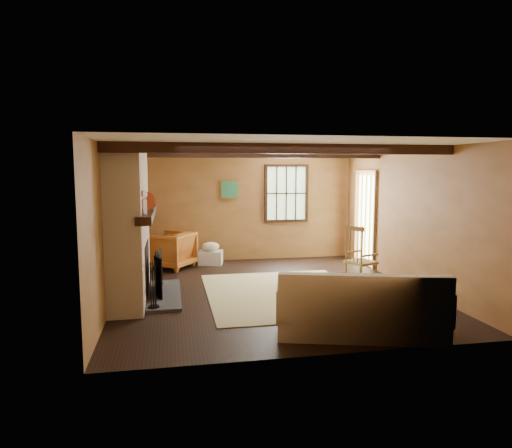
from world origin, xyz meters
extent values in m
plane|color=black|center=(0.00, 0.00, 0.00)|extent=(5.50, 5.50, 0.00)
cube|color=#AB693C|center=(0.00, 2.75, 1.20)|extent=(5.00, 0.02, 2.40)
cube|color=#AB693C|center=(0.00, -2.75, 1.20)|extent=(5.00, 0.02, 2.40)
cube|color=#AB693C|center=(-2.50, 0.00, 1.20)|extent=(0.02, 5.50, 2.40)
cube|color=#AB693C|center=(2.50, 0.00, 1.20)|extent=(0.02, 5.50, 2.40)
cube|color=white|center=(0.00, 0.00, 2.40)|extent=(5.00, 5.50, 0.02)
cube|color=black|center=(0.00, -1.20, 2.33)|extent=(5.00, 0.12, 0.14)
cube|color=black|center=(0.00, 1.20, 2.33)|extent=(5.00, 0.12, 0.14)
cube|color=black|center=(1.00, 2.72, 1.50)|extent=(1.02, 0.06, 1.32)
cube|color=beige|center=(1.00, 2.75, 1.50)|extent=(0.90, 0.01, 1.20)
cube|color=black|center=(1.00, 2.73, 1.50)|extent=(0.90, 0.03, 0.02)
cube|color=brown|center=(2.47, 1.70, 1.00)|extent=(0.06, 1.00, 2.06)
cube|color=beige|center=(2.50, 1.70, 1.00)|extent=(0.01, 0.80, 1.85)
cube|color=brown|center=(-0.30, 2.72, 1.60)|extent=(0.42, 0.03, 0.42)
cube|color=#246D5B|center=(-0.30, 2.71, 1.60)|extent=(0.36, 0.01, 0.36)
cube|color=brown|center=(-2.25, 0.00, 1.20)|extent=(0.50, 2.20, 2.40)
cube|color=black|center=(-2.18, 0.00, 0.45)|extent=(0.38, 1.00, 0.85)
cube|color=#3C3C41|center=(-1.75, 0.00, 0.03)|extent=(0.55, 1.80, 0.05)
cube|color=black|center=(-1.97, 0.00, 1.35)|extent=(0.22, 2.30, 0.12)
cube|color=black|center=(-1.82, -0.24, 0.37)|extent=(0.13, 0.31, 0.64)
cube|color=black|center=(-1.82, 0.09, 0.37)|extent=(0.03, 0.32, 0.64)
cube|color=black|center=(-1.82, 0.42, 0.37)|extent=(0.11, 0.31, 0.64)
cylinder|color=black|center=(-1.88, -0.76, 0.06)|extent=(0.17, 0.17, 0.02)
cylinder|color=black|center=(-1.91, -0.80, 0.39)|extent=(0.01, 0.01, 0.68)
cylinder|color=black|center=(-1.88, -0.76, 0.39)|extent=(0.01, 0.01, 0.68)
cylinder|color=black|center=(-1.85, -0.73, 0.39)|extent=(0.01, 0.01, 0.68)
cylinder|color=white|center=(-1.98, -0.79, 1.52)|extent=(0.10, 0.10, 0.22)
sphere|color=white|center=(-1.98, -0.79, 1.69)|extent=(0.12, 0.12, 0.12)
cylinder|color=#B13414|center=(-1.98, -0.28, 1.56)|extent=(0.30, 0.10, 0.30)
cube|color=black|center=(-1.98, 0.06, 1.47)|extent=(0.23, 0.17, 0.11)
cylinder|color=black|center=(-1.98, 0.36, 1.46)|extent=(0.07, 0.07, 0.09)
cylinder|color=black|center=(-1.98, 0.59, 1.45)|extent=(0.08, 0.08, 0.09)
cube|color=#D0C68B|center=(0.20, -0.20, 0.00)|extent=(2.50, 3.00, 0.01)
cube|color=tan|center=(1.69, 0.08, 0.41)|extent=(0.56, 0.57, 0.05)
cube|color=brown|center=(1.52, 0.01, 1.03)|extent=(0.20, 0.41, 0.07)
cylinder|color=brown|center=(1.93, -0.02, 0.21)|extent=(0.03, 0.03, 0.40)
cylinder|color=brown|center=(1.79, 0.32, 0.21)|extent=(0.03, 0.03, 0.40)
cylinder|color=brown|center=(1.59, -0.16, 0.21)|extent=(0.03, 0.03, 0.40)
cylinder|color=brown|center=(1.45, 0.18, 0.21)|extent=(0.03, 0.03, 0.40)
cylinder|color=brown|center=(1.59, -0.16, 0.74)|extent=(0.03, 0.03, 0.69)
cylinder|color=brown|center=(1.45, 0.18, 0.74)|extent=(0.03, 0.03, 0.69)
cylinder|color=brown|center=(1.56, -0.07, 0.72)|extent=(0.02, 0.02, 0.57)
cylinder|color=brown|center=(1.52, 0.01, 0.72)|extent=(0.02, 0.02, 0.57)
cylinder|color=brown|center=(1.49, 0.10, 0.72)|extent=(0.02, 0.02, 0.57)
cube|color=brown|center=(1.77, -0.11, 0.57)|extent=(0.37, 0.18, 0.03)
cube|color=brown|center=(1.61, 0.27, 0.57)|extent=(0.37, 0.18, 0.03)
cube|color=brown|center=(1.76, -0.09, 0.01)|extent=(0.74, 0.33, 0.03)
cube|color=brown|center=(1.62, 0.25, 0.01)|extent=(0.74, 0.33, 0.03)
cube|color=white|center=(0.70, -2.14, 0.22)|extent=(2.18, 1.41, 0.44)
cube|color=white|center=(0.60, -2.51, 0.55)|extent=(1.98, 0.69, 0.55)
cube|color=white|center=(-0.22, -1.88, 0.42)|extent=(0.38, 0.91, 0.40)
cube|color=white|center=(1.62, -2.40, 0.42)|extent=(0.38, 0.91, 0.40)
ellipsoid|color=white|center=(1.21, -2.18, 0.55)|extent=(0.38, 0.22, 0.36)
cylinder|color=brown|center=(-2.09, 2.47, 0.07)|extent=(0.45, 0.14, 0.14)
cylinder|color=brown|center=(-1.95, 2.47, 0.07)|extent=(0.45, 0.14, 0.14)
cylinder|color=brown|center=(-1.80, 2.47, 0.07)|extent=(0.45, 0.14, 0.14)
cylinder|color=brown|center=(-2.09, 2.47, 0.20)|extent=(0.45, 0.14, 0.14)
cylinder|color=brown|center=(-1.95, 2.47, 0.20)|extent=(0.45, 0.14, 0.14)
cylinder|color=brown|center=(-1.80, 2.47, 0.20)|extent=(0.45, 0.14, 0.14)
cube|color=white|center=(-0.78, 2.34, 0.15)|extent=(0.57, 0.48, 0.30)
ellipsoid|color=white|center=(-0.78, 2.34, 0.40)|extent=(0.46, 0.41, 0.19)
imported|color=#BF6026|center=(-1.62, 2.13, 0.38)|extent=(1.15, 1.14, 0.76)
camera|label=1|loc=(-1.61, -7.37, 2.05)|focal=32.00mm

